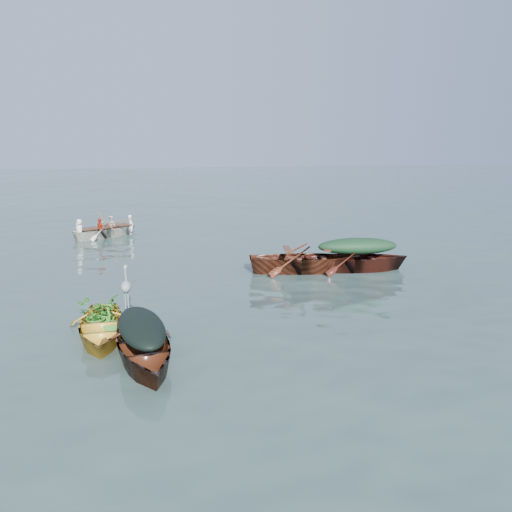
% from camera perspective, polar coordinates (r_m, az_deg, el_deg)
% --- Properties ---
extents(ground, '(140.00, 140.00, 0.00)m').
position_cam_1_polar(ground, '(12.79, -1.65, -5.41)').
color(ground, '#395049').
rests_on(ground, ground).
extents(yellow_dinghy, '(1.62, 3.40, 0.90)m').
position_cam_1_polar(yellow_dinghy, '(11.08, -17.20, -8.95)').
color(yellow_dinghy, gold).
rests_on(yellow_dinghy, ground).
extents(dark_covered_boat, '(2.14, 4.16, 1.01)m').
position_cam_1_polar(dark_covered_boat, '(9.79, -12.76, -11.66)').
color(dark_covered_boat, '#421A0F').
rests_on(dark_covered_boat, ground).
extents(green_tarp_boat, '(4.75, 1.92, 1.09)m').
position_cam_1_polar(green_tarp_boat, '(16.28, 11.40, -1.63)').
color(green_tarp_boat, '#44190F').
rests_on(green_tarp_boat, ground).
extents(open_wooden_boat, '(5.14, 2.24, 1.20)m').
position_cam_1_polar(open_wooden_boat, '(15.89, 5.71, -1.79)').
color(open_wooden_boat, brown).
rests_on(open_wooden_boat, ground).
extents(rowed_boat, '(4.00, 3.08, 0.92)m').
position_cam_1_polar(rowed_boat, '(22.49, -16.70, 2.08)').
color(rowed_boat, white).
rests_on(rowed_boat, ground).
extents(dark_tarp_cover, '(1.18, 2.29, 0.40)m').
position_cam_1_polar(dark_tarp_cover, '(9.53, -12.97, -7.80)').
color(dark_tarp_cover, black).
rests_on(dark_tarp_cover, dark_covered_boat).
extents(green_tarp_cover, '(2.61, 1.06, 0.52)m').
position_cam_1_polar(green_tarp_cover, '(16.10, 11.52, 1.15)').
color(green_tarp_cover, '#173819').
rests_on(green_tarp_cover, green_tarp_boat).
extents(thwart_benches, '(2.59, 1.27, 0.04)m').
position_cam_1_polar(thwart_benches, '(15.75, 5.76, 0.38)').
color(thwart_benches, '#4D2212').
rests_on(thwart_benches, open_wooden_boat).
extents(heron, '(0.30, 0.42, 0.92)m').
position_cam_1_polar(heron, '(10.81, -14.60, -4.21)').
color(heron, '#A0A2A9').
rests_on(heron, yellow_dinghy).
extents(dinghy_weeds, '(0.75, 0.94, 0.60)m').
position_cam_1_polar(dinghy_weeds, '(11.36, -17.21, -4.40)').
color(dinghy_weeds, '#38721D').
rests_on(dinghy_weeds, yellow_dinghy).
extents(rowers, '(2.92, 2.36, 0.76)m').
position_cam_1_polar(rowers, '(22.36, -16.84, 4.20)').
color(rowers, white).
rests_on(rowers, rowed_boat).
extents(oars, '(1.87, 2.53, 0.06)m').
position_cam_1_polar(oars, '(22.41, -16.78, 3.32)').
color(oars, brown).
rests_on(oars, rowed_boat).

